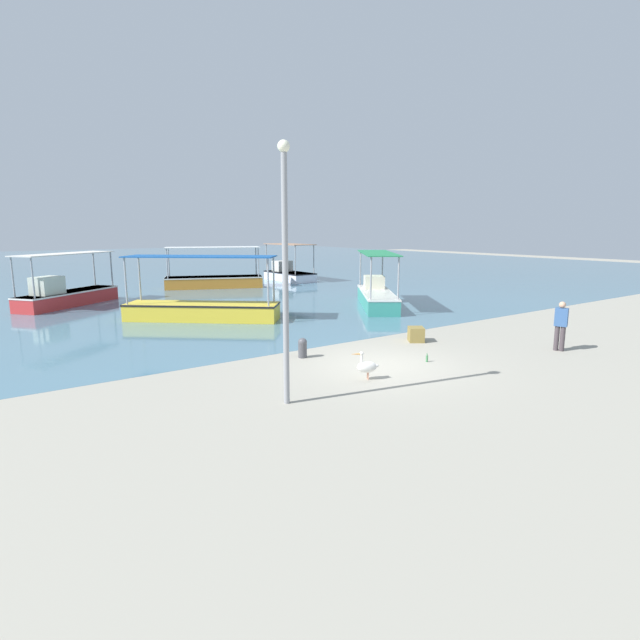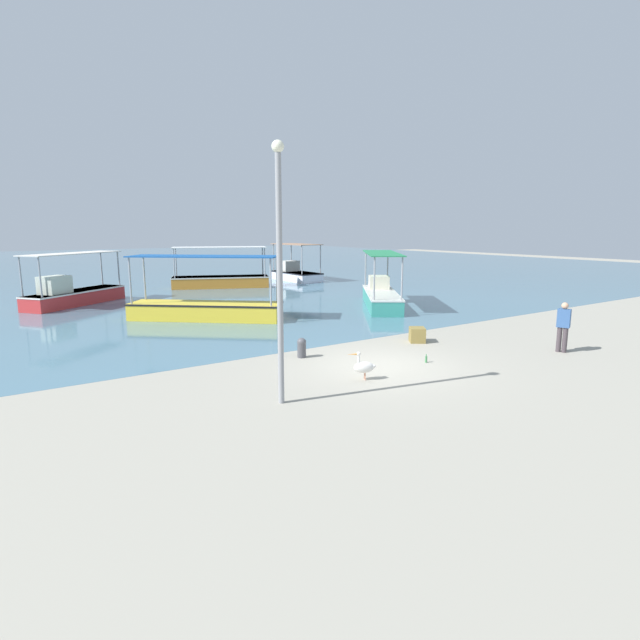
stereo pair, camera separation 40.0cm
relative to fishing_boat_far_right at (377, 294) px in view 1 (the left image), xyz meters
The scene contains 13 objects.
ground 11.71m from the fishing_boat_far_right, 130.73° to the right, with size 120.00×120.00×0.00m, color #9D9889.
harbor_water 39.88m from the fishing_boat_far_right, 101.04° to the left, with size 110.00×90.00×0.00m, color slate.
fishing_boat_far_right is the anchor object (origin of this frame).
fishing_boat_far_left 14.14m from the fishing_boat_far_right, 77.79° to the left, with size 2.16×4.77×2.87m.
fishing_boat_near_right 16.55m from the fishing_boat_far_right, 144.99° to the left, with size 5.67×4.90×2.79m.
fishing_boat_center 13.30m from the fishing_boat_far_right, 106.31° to the left, with size 6.83×4.25×2.81m.
fishing_boat_near_left 9.29m from the fishing_boat_far_right, behind, with size 6.36×5.68×2.89m.
pelican 13.23m from the fishing_boat_far_right, 132.61° to the right, with size 0.76×0.50×0.80m.
lamp_post 15.71m from the fishing_boat_far_right, 139.35° to the right, with size 0.28×0.28×6.01m.
mooring_bollard 11.33m from the fishing_boat_far_right, 143.52° to the right, with size 0.29×0.29×0.64m.
fisherman_standing 11.09m from the fishing_boat_far_right, 97.60° to the right, with size 0.35×0.45×1.69m.
cargo_crate 8.46m from the fishing_boat_far_right, 121.59° to the right, with size 0.63×0.54×0.53m, color olive.
glass_bottle 11.29m from the fishing_boat_far_right, 123.45° to the right, with size 0.07×0.07×0.27m.
Camera 1 is at (-9.98, -10.95, 4.13)m, focal length 28.00 mm.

